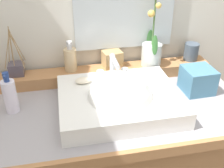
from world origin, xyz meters
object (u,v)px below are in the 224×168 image
object	(u,v)px
lotion_bottle	(10,96)
soap_dispenser	(70,59)
reed_diffuser	(16,68)
sink_basin	(120,102)
potted_plant	(152,49)
tumbler_cup	(191,52)
tissue_box	(198,80)
trinket_box	(112,59)
soap_bar	(83,80)

from	to	relation	value
lotion_bottle	soap_dispenser	bearing A→B (deg)	39.34
reed_diffuser	lotion_bottle	xyz separation A→B (m)	(-0.01, -0.21, -0.02)
sink_basin	potted_plant	world-z (taller)	potted_plant
soap_dispenser	tumbler_cup	bearing A→B (deg)	0.02
potted_plant	tissue_box	distance (m)	0.26
soap_dispenser	tissue_box	size ratio (longest dim) A/B	1.13
sink_basin	tumbler_cup	world-z (taller)	sink_basin
reed_diffuser	lotion_bottle	bearing A→B (deg)	-91.40
sink_basin	trinket_box	bearing A→B (deg)	84.60
tissue_box	trinket_box	bearing A→B (deg)	148.87
soap_bar	reed_diffuser	size ratio (longest dim) A/B	0.30
trinket_box	soap_bar	bearing A→B (deg)	-143.35
sink_basin	soap_bar	xyz separation A→B (m)	(-0.13, 0.12, 0.05)
potted_plant	trinket_box	size ratio (longest dim) A/B	4.41
reed_diffuser	trinket_box	xyz separation A→B (m)	(0.45, -0.00, 0.01)
sink_basin	trinket_box	world-z (taller)	sink_basin
reed_diffuser	tumbler_cup	bearing A→B (deg)	-0.32
tumbler_cup	tissue_box	world-z (taller)	tumbler_cup
trinket_box	tissue_box	size ratio (longest dim) A/B	0.69
potted_plant	reed_diffuser	distance (m)	0.65
reed_diffuser	tissue_box	xyz separation A→B (m)	(0.81, -0.21, -0.03)
soap_dispenser	tumbler_cup	world-z (taller)	soap_dispenser
potted_plant	tumbler_cup	distance (m)	0.23
sink_basin	lotion_bottle	world-z (taller)	sink_basin
soap_bar	soap_dispenser	world-z (taller)	soap_dispenser
soap_bar	lotion_bottle	size ratio (longest dim) A/B	0.39
potted_plant	tissue_box	xyz separation A→B (m)	(0.16, -0.19, -0.09)
soap_bar	reed_diffuser	xyz separation A→B (m)	(-0.29, 0.17, 0.00)
tissue_box	tumbler_cup	bearing A→B (deg)	73.70
reed_diffuser	lotion_bottle	distance (m)	0.22
lotion_bottle	reed_diffuser	bearing A→B (deg)	88.60
potted_plant	lotion_bottle	world-z (taller)	potted_plant
soap_bar	lotion_bottle	bearing A→B (deg)	-171.58
reed_diffuser	soap_bar	bearing A→B (deg)	-30.28
tumbler_cup	lotion_bottle	distance (m)	0.90
tumbler_cup	sink_basin	bearing A→B (deg)	-147.08
lotion_bottle	soap_bar	bearing A→B (deg)	8.42
sink_basin	soap_dispenser	distance (m)	0.34
soap_bar	tissue_box	world-z (taller)	tissue_box
potted_plant	tissue_box	size ratio (longest dim) A/B	3.05
tumbler_cup	reed_diffuser	world-z (taller)	reed_diffuser
soap_dispenser	trinket_box	size ratio (longest dim) A/B	1.64
lotion_bottle	tissue_box	distance (m)	0.81
lotion_bottle	tumbler_cup	bearing A→B (deg)	13.53
trinket_box	tissue_box	bearing A→B (deg)	-40.90
sink_basin	potted_plant	bearing A→B (deg)	50.68
potted_plant	lotion_bottle	bearing A→B (deg)	-163.58
trinket_box	soap_dispenser	bearing A→B (deg)	171.24
trinket_box	lotion_bottle	distance (m)	0.51
potted_plant	trinket_box	distance (m)	0.20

